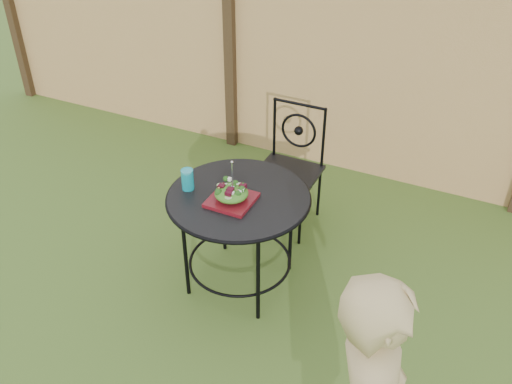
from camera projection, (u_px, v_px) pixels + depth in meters
ground at (259, 341)px, 3.54m from camera, size 60.00×60.00×0.00m
fence at (374, 73)px, 4.64m from camera, size 8.00×0.12×1.90m
patio_table at (239, 213)px, 3.66m from camera, size 0.92×0.92×0.72m
patio_chair at (290, 165)px, 4.31m from camera, size 0.46×0.46×0.95m
salad_plate at (232, 200)px, 3.53m from camera, size 0.27×0.27×0.02m
salad at (231, 193)px, 3.50m from camera, size 0.21×0.21×0.08m
fork at (232, 176)px, 3.42m from camera, size 0.01×0.01×0.18m
drinking_glass at (188, 179)px, 3.61m from camera, size 0.08×0.08×0.14m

